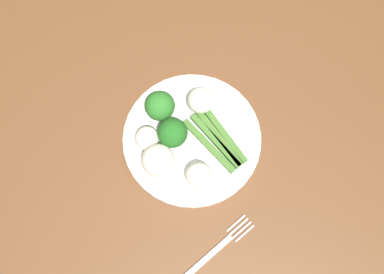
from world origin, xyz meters
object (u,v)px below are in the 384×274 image
Objects in this scene: dining_table at (197,125)px; cauliflower_front_left at (199,175)px; broccoli_right at (160,106)px; cauliflower_near_fork at (147,138)px; asparagus_bundle at (216,140)px; broccoli_front at (173,133)px; cauliflower_back_right at (200,98)px; cauliflower_edge at (158,160)px; fork at (217,249)px; plate at (192,139)px.

dining_table is 26.11× the size of cauliflower_front_left.
cauliflower_near_fork is (0.04, -0.05, -0.02)m from broccoli_right.
asparagus_bundle is 2.06× the size of broccoli_front.
asparagus_bundle is at bearing -2.24° from cauliflower_back_right.
asparagus_bundle is 0.09m from cauliflower_back_right.
cauliflower_edge reaches higher than cauliflower_near_fork.
cauliflower_front_left is 0.12m from cauliflower_near_fork.
cauliflower_edge is at bearing -56.57° from dining_table.
broccoli_front reaches higher than cauliflower_near_fork.
broccoli_front is at bearing -59.35° from dining_table.
cauliflower_edge reaches higher than cauliflower_front_left.
asparagus_bundle is 2.30× the size of cauliflower_edge.
broccoli_front is at bearing 71.36° from fork.
broccoli_right is 0.43× the size of fork.
cauliflower_back_right reaches higher than cauliflower_front_left.
cauliflower_back_right reaches higher than cauliflower_near_fork.
plate is 4.32× the size of cauliflower_edge.
asparagus_bundle is 0.09m from broccoli_front.
asparagus_bundle is (0.08, 0.00, 0.12)m from dining_table.
broccoli_right is 0.28m from fork.
cauliflower_edge is at bearing 1.94° from cauliflower_near_fork.
asparagus_bundle is 0.08m from cauliflower_front_left.
cauliflower_near_fork reaches higher than fork.
asparagus_bundle is at bearing 62.98° from broccoli_front.
broccoli_front is at bearing -172.10° from cauliflower_front_left.
plate is 0.08m from cauliflower_back_right.
cauliflower_edge is at bearing -25.51° from broccoli_right.
plate is at bearing 164.62° from cauliflower_front_left.
cauliflower_edge is (0.09, -0.04, -0.01)m from broccoli_right.
broccoli_right is at bearing 72.10° from fork.
broccoli_front is 0.42× the size of fork.
plate is 0.09m from cauliflower_near_fork.
dining_table is at bearing 156.00° from cauliflower_front_left.
cauliflower_edge is at bearing -133.95° from cauliflower_front_left.
broccoli_front is at bearing 0.61° from broccoli_right.
cauliflower_near_fork is (0.03, -0.12, 0.14)m from dining_table.
cauliflower_edge is (-0.00, -0.12, 0.02)m from asparagus_bundle.
plate is 0.09m from broccoli_right.
dining_table is 28.10× the size of cauliflower_near_fork.
broccoli_front is (0.04, -0.07, 0.15)m from dining_table.
broccoli_right reaches higher than cauliflower_edge.
plate is 0.06m from broccoli_front.
cauliflower_back_right reaches higher than fork.
cauliflower_edge is (0.02, -0.08, 0.04)m from plate.
cauliflower_near_fork is at bearing -109.28° from plate.
asparagus_bundle is 0.20m from fork.
cauliflower_near_fork is (-0.05, -0.12, 0.02)m from asparagus_bundle.
broccoli_right is at bearing 23.82° from asparagus_bundle.
fork is at bearing -18.25° from cauliflower_back_right.
plate is 0.09m from cauliflower_front_left.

